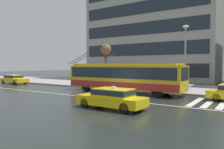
{
  "coord_description": "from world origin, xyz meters",
  "views": [
    {
      "loc": [
        9.64,
        -15.3,
        2.7
      ],
      "look_at": [
        -2.54,
        3.12,
        1.75
      ],
      "focal_mm": 34.76,
      "sensor_mm": 36.0,
      "label": 1
    }
  ],
  "objects": [
    {
      "name": "street_tree_bare",
      "position": [
        -6.8,
        8.11,
        4.55
      ],
      "size": [
        2.43,
        1.7,
        5.34
      ],
      "color": "brown",
      "rests_on": "sidewalk_slab"
    },
    {
      "name": "street_lamp",
      "position": [
        4.09,
        5.68,
        3.91
      ],
      "size": [
        0.6,
        0.32,
        6.33
      ],
      "color": "gray",
      "rests_on": "sidewalk_slab"
    },
    {
      "name": "crosswalk_stripe_inner_a",
      "position": [
        6.94,
        1.31,
        0.0
      ],
      "size": [
        0.44,
        4.4,
        0.01
      ],
      "primitive_type": "cube",
      "color": "beige",
      "rests_on": "ground_plane"
    },
    {
      "name": "pedestrian_at_shelter",
      "position": [
        2.83,
        6.41,
        1.07
      ],
      "size": [
        0.47,
        0.47,
        1.58
      ],
      "color": "#55484C",
      "rests_on": "sidewalk_slab"
    },
    {
      "name": "lane_centre_line",
      "position": [
        0.0,
        -1.2,
        0.0
      ],
      "size": [
        72.0,
        0.14,
        0.01
      ],
      "primitive_type": "cube",
      "color": "silver",
      "rests_on": "ground_plane"
    },
    {
      "name": "trolleybus",
      "position": [
        -1.14,
        3.02,
        1.57
      ],
      "size": [
        13.19,
        2.72,
        4.84
      ],
      "color": "gold",
      "rests_on": "ground_plane"
    },
    {
      "name": "ground_plane",
      "position": [
        0.0,
        0.0,
        0.0
      ],
      "size": [
        160.0,
        160.0,
        0.0
      ],
      "primitive_type": "plane",
      "color": "#202625"
    },
    {
      "name": "sidewalk_slab",
      "position": [
        0.0,
        9.62,
        0.07
      ],
      "size": [
        80.0,
        10.0,
        0.14
      ],
      "primitive_type": "cube",
      "color": "gray",
      "rests_on": "ground_plane"
    },
    {
      "name": "taxi_far_behind",
      "position": [
        -19.77,
        3.13,
        0.7
      ],
      "size": [
        4.71,
        1.96,
        1.39
      ],
      "color": "yellow",
      "rests_on": "ground_plane"
    },
    {
      "name": "pedestrian_approaching_curb",
      "position": [
        1.14,
        5.28,
        1.65
      ],
      "size": [
        1.32,
        1.32,
        1.9
      ],
      "color": "#49473E",
      "rests_on": "sidewalk_slab"
    },
    {
      "name": "crosswalk_stripe_center",
      "position": [
        7.84,
        1.31,
        0.0
      ],
      "size": [
        0.44,
        4.4,
        0.01
      ],
      "primitive_type": "cube",
      "color": "beige",
      "rests_on": "ground_plane"
    },
    {
      "name": "crosswalk_stripe_edge_near",
      "position": [
        6.04,
        1.31,
        0.0
      ],
      "size": [
        0.44,
        4.4,
        0.01
      ],
      "primitive_type": "cube",
      "color": "beige",
      "rests_on": "ground_plane"
    },
    {
      "name": "office_tower_corner_left",
      "position": [
        -6.74,
        23.05,
        14.11
      ],
      "size": [
        23.63,
        10.62,
        28.2
      ],
      "color": "#959B91",
      "rests_on": "ground_plane"
    },
    {
      "name": "taxi_oncoming_near",
      "position": [
        2.27,
        -4.17,
        0.7
      ],
      "size": [
        4.43,
        1.8,
        1.39
      ],
      "color": "yellow",
      "rests_on": "ground_plane"
    }
  ]
}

